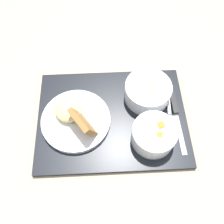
% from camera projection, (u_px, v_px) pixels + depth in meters
% --- Properties ---
extents(ground_plane, '(4.00, 4.00, 0.00)m').
position_uv_depth(ground_plane, '(112.00, 119.00, 0.71)').
color(ground_plane, tan).
extents(serving_tray, '(0.44, 0.33, 0.01)m').
position_uv_depth(serving_tray, '(112.00, 118.00, 0.70)').
color(serving_tray, black).
rests_on(serving_tray, ground_plane).
extents(bowl_salad, '(0.12, 0.12, 0.06)m').
position_uv_depth(bowl_salad, '(154.00, 134.00, 0.63)').
color(bowl_salad, silver).
rests_on(bowl_salad, serving_tray).
extents(bowl_soup, '(0.14, 0.14, 0.06)m').
position_uv_depth(bowl_soup, '(148.00, 91.00, 0.70)').
color(bowl_soup, silver).
rests_on(bowl_soup, serving_tray).
extents(plate_main, '(0.20, 0.20, 0.08)m').
position_uv_depth(plate_main, '(75.00, 118.00, 0.67)').
color(plate_main, silver).
rests_on(plate_main, serving_tray).
extents(knife, '(0.02, 0.19, 0.02)m').
position_uv_depth(knife, '(175.00, 110.00, 0.70)').
color(knife, silver).
rests_on(knife, serving_tray).
extents(spoon, '(0.04, 0.14, 0.01)m').
position_uv_depth(spoon, '(169.00, 115.00, 0.69)').
color(spoon, silver).
rests_on(spoon, serving_tray).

